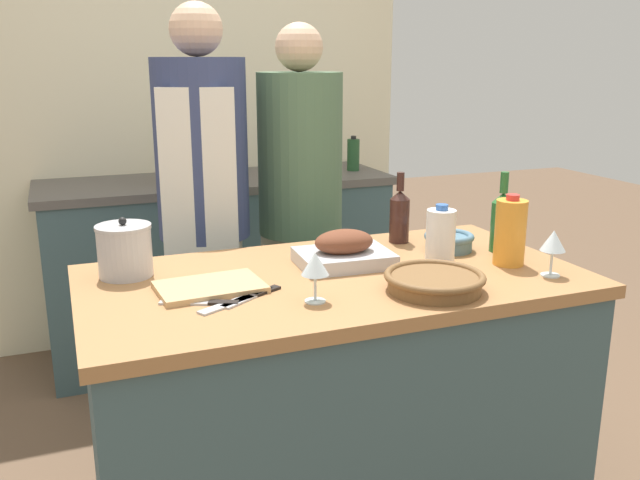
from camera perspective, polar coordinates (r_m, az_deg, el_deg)
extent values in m
cube|color=#3D565B|center=(2.25, 1.15, -14.30)|extent=(1.46, 0.77, 0.85)
cube|color=#A37042|center=(2.07, 1.21, -3.48)|extent=(1.51, 0.80, 0.04)
cube|color=#3D565B|center=(3.63, -8.38, -2.43)|extent=(1.72, 0.58, 0.89)
cube|color=#56514C|center=(3.52, -8.67, 4.83)|extent=(1.78, 0.60, 0.04)
cube|color=beige|center=(3.82, -10.09, 11.04)|extent=(2.28, 0.10, 2.55)
cube|color=#BCBCC1|center=(2.15, 2.02, -1.54)|extent=(0.30, 0.23, 0.04)
ellipsoid|color=brown|center=(2.14, 2.03, -0.15)|extent=(0.20, 0.14, 0.08)
cylinder|color=brown|center=(1.94, 9.60, -3.63)|extent=(0.26, 0.26, 0.04)
torus|color=brown|center=(1.94, 9.63, -3.02)|extent=(0.29, 0.29, 0.02)
cube|color=tan|center=(1.95, -9.26, -3.91)|extent=(0.31, 0.22, 0.02)
cylinder|color=#B7B7BC|center=(2.11, -16.11, -1.02)|extent=(0.16, 0.16, 0.15)
cylinder|color=#B7B7BC|center=(2.09, -16.26, 1.06)|extent=(0.16, 0.16, 0.01)
sphere|color=black|center=(2.09, -16.30, 1.54)|extent=(0.02, 0.02, 0.02)
cylinder|color=slate|center=(2.36, 10.79, -0.28)|extent=(0.16, 0.16, 0.05)
torus|color=slate|center=(2.35, 10.82, 0.29)|extent=(0.17, 0.17, 0.02)
cylinder|color=orange|center=(2.22, 15.72, 0.61)|extent=(0.10, 0.10, 0.21)
cylinder|color=red|center=(2.20, 15.93, 3.47)|extent=(0.04, 0.04, 0.02)
cylinder|color=white|center=(2.18, 10.11, 0.23)|extent=(0.09, 0.09, 0.18)
cylinder|color=#3360B2|center=(2.16, 10.23, 2.73)|extent=(0.04, 0.04, 0.02)
cylinder|color=#28662D|center=(2.37, 15.01, 1.06)|extent=(0.07, 0.07, 0.17)
cone|color=#28662D|center=(2.35, 15.18, 3.45)|extent=(0.07, 0.07, 0.03)
cylinder|color=#28662D|center=(2.34, 15.27, 4.70)|extent=(0.03, 0.03, 0.07)
cylinder|color=#381E19|center=(2.43, 6.70, 1.63)|extent=(0.07, 0.07, 0.16)
cone|color=#381E19|center=(2.41, 6.76, 3.79)|extent=(0.07, 0.07, 0.03)
cylinder|color=#381E19|center=(2.40, 6.80, 4.91)|extent=(0.03, 0.03, 0.07)
cylinder|color=silver|center=(1.84, -0.41, -5.16)|extent=(0.06, 0.06, 0.00)
cylinder|color=silver|center=(1.83, -0.41, -4.03)|extent=(0.01, 0.01, 0.07)
cone|color=silver|center=(1.80, -0.41, -1.99)|extent=(0.08, 0.08, 0.06)
cylinder|color=silver|center=(2.17, 18.81, -2.82)|extent=(0.06, 0.06, 0.00)
cylinder|color=silver|center=(2.16, 18.90, -1.81)|extent=(0.01, 0.01, 0.08)
cone|color=silver|center=(2.14, 19.06, -0.05)|extent=(0.08, 0.08, 0.06)
cube|color=#B7B7BC|center=(1.82, -7.90, -5.44)|extent=(0.17, 0.11, 0.01)
cube|color=black|center=(1.91, -4.71, -4.36)|extent=(0.11, 0.07, 0.01)
cube|color=#B7B7BC|center=(1.85, -6.85, -5.15)|extent=(0.12, 0.09, 0.01)
cube|color=black|center=(1.91, -4.97, -4.36)|extent=(0.08, 0.06, 0.01)
cube|color=#B7B7BC|center=(1.86, -11.37, -5.17)|extent=(0.13, 0.08, 0.01)
cube|color=black|center=(1.84, -8.12, -5.27)|extent=(0.09, 0.06, 0.01)
cube|color=silver|center=(3.38, -11.95, 5.04)|extent=(0.18, 0.14, 0.05)
cylinder|color=#B7B7BC|center=(3.37, -12.39, 6.18)|extent=(0.13, 0.13, 0.09)
cube|color=silver|center=(3.38, -10.98, 6.81)|extent=(0.05, 0.08, 0.15)
cube|color=silver|center=(3.35, -12.15, 8.67)|extent=(0.17, 0.08, 0.08)
cylinder|color=maroon|center=(3.57, -8.28, 6.87)|extent=(0.05, 0.05, 0.19)
cylinder|color=black|center=(3.56, -8.34, 8.53)|extent=(0.02, 0.02, 0.02)
cylinder|color=#234C28|center=(3.72, 2.82, 7.17)|extent=(0.07, 0.07, 0.17)
cylinder|color=black|center=(3.71, 2.84, 8.61)|extent=(0.03, 0.03, 0.02)
cylinder|color=#234C28|center=(3.73, -0.45, 7.06)|extent=(0.06, 0.06, 0.15)
cylinder|color=black|center=(3.72, -0.45, 8.34)|extent=(0.02, 0.02, 0.02)
cube|color=beige|center=(2.91, -9.27, -7.59)|extent=(0.33, 0.27, 0.84)
cylinder|color=navy|center=(2.71, -9.96, 7.55)|extent=(0.36, 0.36, 0.70)
sphere|color=#DBAD89|center=(2.69, -10.41, 17.08)|extent=(0.20, 0.20, 0.20)
cube|color=silver|center=(2.57, -10.08, 2.67)|extent=(0.28, 0.10, 0.88)
cube|color=beige|center=(3.04, -1.59, -6.70)|extent=(0.34, 0.29, 0.80)
cylinder|color=#4C6B4C|center=(2.85, -1.70, 7.21)|extent=(0.35, 0.35, 0.67)
sphere|color=#DBAD89|center=(2.82, -1.77, 15.93)|extent=(0.19, 0.19, 0.19)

